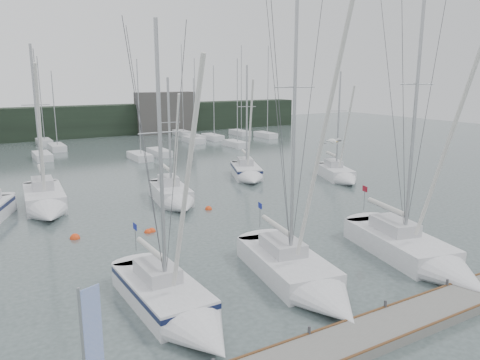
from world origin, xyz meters
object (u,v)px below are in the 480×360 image
buoy_b (208,209)px  buoy_c (75,238)px  buoy_a (148,232)px  sailboat_mid_e (340,176)px  sailboat_near_left (178,308)px  dock_banner (90,346)px  sailboat_mid_c (175,198)px  sailboat_near_right (424,257)px  sailboat_mid_b (46,204)px  sailboat_near_center (306,281)px  buoy_d (152,231)px  sailboat_mid_d (248,174)px

buoy_b → buoy_c: 10.05m
buoy_a → sailboat_mid_e: bearing=13.7°
sailboat_near_left → dock_banner: size_ratio=3.04×
sailboat_mid_e → sailboat_mid_c: bearing=-160.0°
sailboat_near_right → dock_banner: bearing=-156.9°
buoy_c → buoy_b: bearing=8.7°
sailboat_mid_b → dock_banner: (-2.36, -24.19, 2.26)m
buoy_b → sailboat_near_center: bearing=-98.9°
buoy_d → sailboat_mid_b: bearing=121.9°
sailboat_near_left → buoy_a: sailboat_near_left is taller
sailboat_mid_d → buoy_a: bearing=-121.7°
sailboat_near_left → buoy_a: 11.39m
sailboat_near_left → buoy_d: bearing=73.6°
sailboat_mid_b → buoy_c: (0.57, -7.04, -0.61)m
sailboat_near_left → sailboat_mid_b: 19.42m
buoy_d → buoy_c: bearing=165.9°
buoy_c → dock_banner: bearing=-99.7°
sailboat_near_right → buoy_c: 20.15m
sailboat_near_center → buoy_b: (2.24, 14.38, -0.51)m
sailboat_near_left → sailboat_mid_c: (6.71, 16.24, 0.04)m
buoy_a → dock_banner: bearing=-114.2°
sailboat_near_center → sailboat_mid_e: sailboat_near_center is taller
sailboat_near_center → sailboat_mid_b: (-8.26, 19.89, 0.10)m
sailboat_near_center → sailboat_mid_d: bearing=74.5°
sailboat_mid_d → dock_banner: sailboat_mid_d is taller
buoy_b → sailboat_near_left: bearing=-121.3°
sailboat_mid_d → sailboat_mid_e: sailboat_mid_d is taller
sailboat_mid_c → sailboat_mid_e: bearing=8.1°
sailboat_mid_d → dock_banner: (-20.82, -25.95, 2.32)m
sailboat_mid_d → buoy_c: 19.95m
sailboat_near_left → buoy_b: sailboat_near_left is taller
sailboat_near_left → buoy_b: (8.37, 13.78, -0.53)m
sailboat_near_right → sailboat_near_center: bearing=-175.5°
sailboat_mid_d → buoy_d: 16.67m
buoy_c → buoy_a: bearing=-15.8°
sailboat_mid_b → sailboat_mid_c: sailboat_mid_b is taller
dock_banner → sailboat_mid_c: bearing=41.3°
buoy_a → buoy_c: 4.41m
sailboat_near_center → sailboat_mid_c: sailboat_near_center is taller
buoy_a → dock_banner: 17.72m
sailboat_near_left → sailboat_near_right: size_ratio=0.81×
sailboat_near_right → buoy_c: size_ratio=25.62×
sailboat_mid_d → sailboat_mid_e: 8.72m
dock_banner → sailboat_near_center: bearing=1.3°
buoy_b → sailboat_mid_c: bearing=124.1°
sailboat_mid_b → sailboat_mid_d: 18.55m
buoy_c → buoy_d: size_ratio=1.26×
buoy_b → buoy_c: bearing=-171.3°
sailboat_near_left → sailboat_mid_b: bearing=94.9°
sailboat_mid_e → buoy_c: sailboat_mid_e is taller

